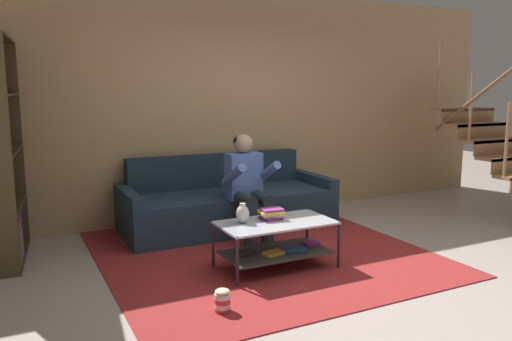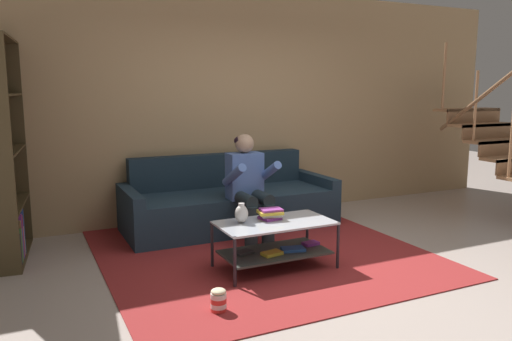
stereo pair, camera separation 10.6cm
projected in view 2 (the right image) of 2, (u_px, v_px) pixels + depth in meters
The scene contains 9 objects.
ground at pixel (345, 274), 4.51m from camera, with size 16.80×16.80×0.00m, color #B5A59B.
back_partition at pixel (237, 105), 6.47m from camera, with size 8.40×0.12×2.90m, color tan.
couch at pixel (229, 204), 6.00m from camera, with size 2.50×0.98×0.85m.
person_seated_center at pixel (249, 183), 5.43m from camera, with size 0.50×0.58×1.17m.
coffee_table at pixel (275, 238), 4.60m from camera, with size 1.06×0.57×0.45m.
area_rug at pixel (254, 248), 5.23m from camera, with size 3.11×3.44×0.01m.
vase at pixel (241, 214), 4.54m from camera, with size 0.12×0.12×0.18m.
book_stack at pixel (270, 214), 4.66m from camera, with size 0.25×0.21×0.10m.
popcorn_tub at pixel (219, 300), 3.72m from camera, with size 0.12×0.12×0.19m.
Camera 2 is at (-2.58, -3.54, 1.65)m, focal length 35.00 mm.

